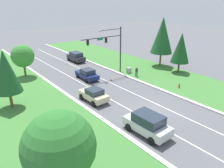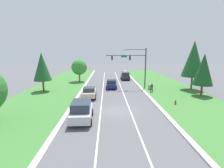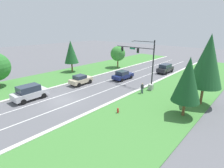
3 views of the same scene
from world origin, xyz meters
The scene contains 19 objects.
ground_plane centered at (0.00, 0.00, 0.00)m, with size 160.00×160.00×0.00m, color #5B5B60.
curb_strip_right centered at (5.65, 0.00, 0.07)m, with size 0.50×90.00×0.15m.
curb_strip_left centered at (-5.65, 0.00, 0.07)m, with size 0.50×90.00×0.15m.
grass_verge_right centered at (10.90, 0.00, 0.04)m, with size 10.00×90.00×0.08m.
grass_verge_left centered at (-10.90, 0.00, 0.04)m, with size 10.00×90.00×0.08m.
lane_stripe_inner_left centered at (-1.80, 0.00, 0.00)m, with size 0.14×81.00×0.01m.
lane_stripe_inner_right centered at (1.80, 0.00, 0.00)m, with size 0.14×81.00×0.01m.
traffic_signal_mast centered at (4.22, 13.27, 5.19)m, with size 7.68×0.41×7.78m.
silver_suv centered at (-3.69, -2.75, 1.06)m, with size 2.41×4.72×2.06m.
navy_sedan centered at (-0.13, 13.69, 0.84)m, with size 2.20×4.57×1.70m.
charcoal_suv centered at (3.69, 24.08, 1.00)m, with size 2.22×4.60×1.94m.
champagne_sedan centered at (-3.77, 6.32, 0.87)m, with size 2.25×4.26×1.70m.
utility_cabinet centered at (7.12, 11.77, 0.50)m, with size 0.70×0.60×1.01m.
pedestrian centered at (6.85, 9.64, 0.94)m, with size 0.41×0.27×1.69m.
fire_hydrant centered at (8.23, 2.25, 0.34)m, with size 0.34×0.20×0.70m.
conifer_near_right_tree centered at (14.19, 6.77, 4.33)m, with size 3.11×3.11×6.83m.
oak_near_left_tree centered at (-7.53, 21.05, 3.48)m, with size 3.63×3.63×5.30m.
conifer_far_right_tree centered at (14.75, 11.37, 5.80)m, with size 4.04×4.04×9.04m.
conifer_mid_left_tree centered at (-12.39, 10.76, 4.49)m, with size 3.08×3.08×6.97m.
Camera 2 is at (-1.01, -20.17, 7.13)m, focal length 28.00 mm.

